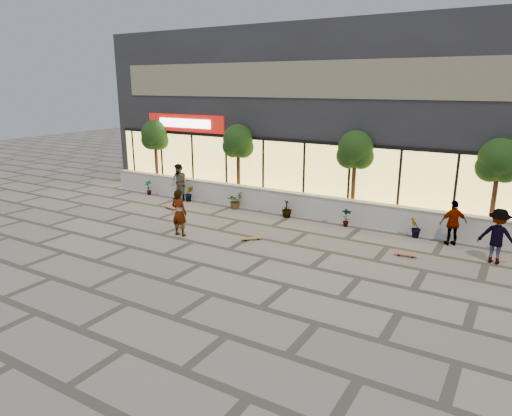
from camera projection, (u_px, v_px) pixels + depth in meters
The scene contains 20 objects.
ground at pixel (201, 264), 15.21m from camera, with size 80.00×80.00×0.00m, color gray.
planter_wall at pixel (294, 203), 20.87m from camera, with size 22.00×0.42×1.04m.
retail_building at pixel (341, 114), 24.44m from camera, with size 24.00×9.17×8.50m.
shrub_a at pixel (149, 187), 24.65m from camera, with size 0.43×0.29×0.81m, color black.
shrub_b at pixel (189, 194), 23.27m from camera, with size 0.45×0.36×0.81m, color black.
shrub_c at pixel (235, 200), 21.88m from camera, with size 0.73×0.63×0.81m, color black.
shrub_d at pixel (287, 208), 20.49m from camera, with size 0.45×0.45×0.81m, color black.
shrub_e at pixel (346, 217), 19.11m from camera, with size 0.43×0.29×0.81m, color black.
shrub_f at pixel (415, 228), 17.72m from camera, with size 0.45×0.36×0.81m, color black.
tree_west at pixel (155, 137), 25.26m from camera, with size 1.60×1.50×3.92m.
tree_midwest at pixel (238, 143), 22.53m from camera, with size 1.60×1.50×3.92m.
tree_mideast at pixel (355, 152), 19.56m from camera, with size 1.60×1.50×3.92m.
tree_east at pixel (499, 163), 16.84m from camera, with size 1.60×1.50×3.92m.
skater_center at pixel (179, 213), 17.86m from camera, with size 0.68×0.44×1.86m, color silver.
skater_left at pixel (179, 183), 23.24m from camera, with size 0.93×0.72×1.91m, color tan.
skater_right_near at pixel (453, 223), 16.81m from camera, with size 1.00×0.42×1.71m, color silver.
skater_right_far at pixel (497, 236), 15.10m from camera, with size 1.21×0.69×1.87m, color maroon.
skateboard_center at pixel (252, 238), 17.51m from camera, with size 0.71×0.73×0.10m.
skateboard_left at pixel (171, 208), 21.87m from camera, with size 0.83×0.40×0.10m.
skateboard_right_near at pixel (406, 254), 15.86m from camera, with size 0.77×0.28×0.09m.
Camera 1 is at (8.85, -11.23, 5.80)m, focal length 32.00 mm.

